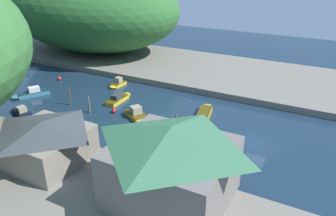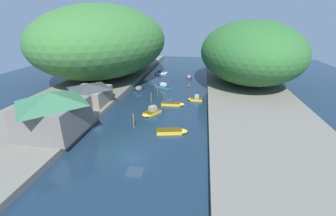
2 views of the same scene
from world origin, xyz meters
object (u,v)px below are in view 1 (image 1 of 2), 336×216
Objects in this scene: boathouse_shed at (45,141)px; boat_open_rowboat at (119,98)px; boat_far_right_bank at (20,71)px; boat_cabin_cruiser at (117,84)px; boat_moored_right at (21,112)px; boat_yellow_tender at (205,112)px; boat_white_cruiser at (138,115)px; channel_buoy_near at (114,110)px; boat_far_upstream at (30,94)px; channel_buoy_far at (59,78)px; person_on_quay at (174,173)px; waterfront_building at (172,162)px.

boat_open_rowboat is (18.64, 4.18, -3.01)m from boathouse_shed.
boat_cabin_cruiser is (2.88, -21.39, 0.04)m from boat_far_right_bank.
boathouse_shed is at bearing 112.45° from boat_cabin_cruiser.
boat_open_rowboat is 1.13× the size of boat_moored_right.
boat_yellow_tender is 1.16× the size of boat_white_cruiser.
boat_far_upstream is at bearing 94.76° from channel_buoy_near.
channel_buoy_near is at bearing -165.13° from boat_yellow_tender.
channel_buoy_far reaches higher than boat_yellow_tender.
boat_far_right_bank is 13.76m from boat_far_upstream.
boat_far_right_bank is at bearing 167.95° from boat_yellow_tender.
boat_far_upstream is at bearing -160.96° from boat_open_rowboat.
person_on_quay is at bearing -118.88° from channel_buoy_far.
person_on_quay is (-15.71, -17.83, 1.62)m from boat_open_rowboat.
boat_white_cruiser is 5.18× the size of channel_buoy_near.
channel_buoy_far is 38.15m from person_on_quay.
waterfront_building is 11.46× the size of channel_buoy_far.
boat_cabin_cruiser reaches higher than channel_buoy_far.
person_on_quay reaches higher than boat_far_right_bank.
boat_moored_right is 17.21m from boat_white_cruiser.
channel_buoy_far is (8.11, 1.50, -0.11)m from boat_far_upstream.
boathouse_shed is 25.32m from boat_cabin_cruiser.
boat_white_cruiser is 3.02× the size of person_on_quay.
boat_white_cruiser reaches higher than boat_far_right_bank.
boat_far_upstream is at bearing -24.70° from person_on_quay.
boat_yellow_tender is 26.82m from boat_moored_right.
person_on_quay is at bearing -167.22° from boat_far_upstream.
boat_white_cruiser reaches higher than boat_yellow_tender.
waterfront_building is at bearing -88.01° from boat_yellow_tender.
boat_white_cruiser is at bearing 141.43° from boat_cabin_cruiser.
boat_far_right_bank is at bearing 65.58° from waterfront_building.
boat_moored_right is at bearing -163.28° from boat_yellow_tender.
channel_buoy_near is at bearing 50.58° from waterfront_building.
boathouse_shed is at bearing -122.17° from boat_far_right_bank.
boat_white_cruiser is (-6.23, -31.59, 0.08)m from boat_far_right_bank.
boat_open_rowboat is at bearing 131.93° from boat_cabin_cruiser.
channel_buoy_far is at bearing 168.14° from boat_open_rowboat.
channel_buoy_far is (21.33, 19.73, -3.07)m from boathouse_shed.
boat_yellow_tender is 29.49m from channel_buoy_far.
boat_cabin_cruiser reaches higher than boat_far_upstream.
boat_cabin_cruiser is at bearing -78.09° from channel_buoy_far.
boat_white_cruiser is at bearing -47.55° from boat_moored_right.
boat_white_cruiser is at bearing 42.28° from waterfront_building.
boat_far_upstream is 6.51× the size of channel_buoy_far.
boat_moored_right reaches higher than boat_far_right_bank.
boat_open_rowboat is 15.05m from boat_far_upstream.
boat_far_right_bank is 46.91m from person_on_quay.
boathouse_shed is at bearing 93.22° from waterfront_building.
boat_far_right_bank is 2.29× the size of person_on_quay.
channel_buoy_near is (-5.95, 11.99, 0.02)m from boat_yellow_tender.
boat_cabin_cruiser is at bearing -79.38° from boat_far_right_bank.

